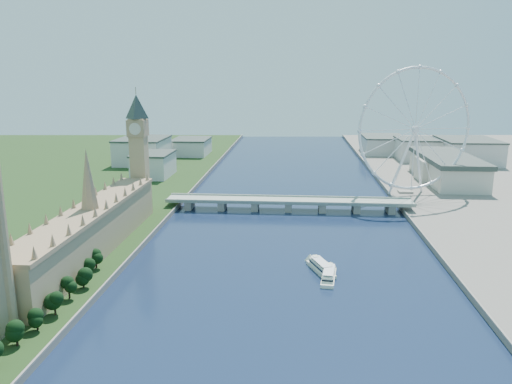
# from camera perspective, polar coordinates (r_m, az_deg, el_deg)

# --- Properties ---
(tree_row) EXTENTS (7.56, 183.56, 19.79)m
(tree_row) POSITION_cam_1_polar(r_m,az_deg,el_deg) (250.75, -24.81, -13.81)
(tree_row) COLOR black
(tree_row) RESTS_ON ground
(parliament_range) EXTENTS (24.00, 200.00, 70.00)m
(parliament_range) POSITION_cam_1_polar(r_m,az_deg,el_deg) (347.16, -18.25, -4.17)
(parliament_range) COLOR tan
(parliament_range) RESTS_ON ground
(big_ben) EXTENTS (20.02, 20.02, 110.00)m
(big_ben) POSITION_cam_1_polar(r_m,az_deg,el_deg) (436.95, -13.31, 6.03)
(big_ben) COLOR tan
(big_ben) RESTS_ON ground
(westminster_bridge) EXTENTS (220.00, 22.00, 9.50)m
(westminster_bridge) POSITION_cam_1_polar(r_m,az_deg,el_deg) (449.14, 3.74, -1.25)
(westminster_bridge) COLOR gray
(westminster_bridge) RESTS_ON ground
(london_eye) EXTENTS (113.60, 39.12, 124.30)m
(london_eye) POSITION_cam_1_polar(r_m,az_deg,el_deg) (506.20, 17.74, 6.79)
(london_eye) COLOR silver
(london_eye) RESTS_ON ground
(county_hall) EXTENTS (54.00, 144.00, 35.00)m
(county_hall) POSITION_cam_1_polar(r_m,az_deg,el_deg) (601.95, 20.81, 0.95)
(county_hall) COLOR beige
(county_hall) RESTS_ON ground
(city_skyline) EXTENTS (505.00, 280.00, 32.00)m
(city_skyline) POSITION_cam_1_polar(r_m,az_deg,el_deg) (703.40, 7.26, 4.74)
(city_skyline) COLOR beige
(city_skyline) RESTS_ON ground
(tour_boat_near) EXTENTS (18.97, 32.79, 7.08)m
(tour_boat_near) POSITION_cam_1_polar(r_m,az_deg,el_deg) (314.53, 7.42, -8.97)
(tour_boat_near) COLOR silver
(tour_boat_near) RESTS_ON ground
(tour_boat_far) EXTENTS (11.97, 31.72, 6.85)m
(tour_boat_far) POSITION_cam_1_polar(r_m,az_deg,el_deg) (303.28, 8.29, -9.86)
(tour_boat_far) COLOR white
(tour_boat_far) RESTS_ON ground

